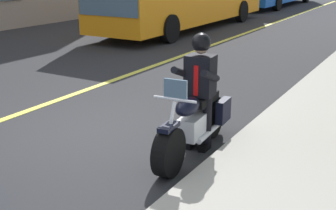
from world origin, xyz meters
TOP-DOWN VIEW (x-y plane):
  - ground_plane at (0.00, 0.00)m, footprint 80.00×80.00m
  - lane_center_stripe at (0.00, -2.00)m, footprint 60.00×0.16m
  - motorcycle_main at (-0.11, 1.59)m, footprint 2.22×0.70m
  - rider_main at (-0.30, 1.57)m, footprint 0.65×0.58m

SIDE VIEW (x-z plane):
  - ground_plane at x=0.00m, z-range 0.00..0.00m
  - lane_center_stripe at x=0.00m, z-range 0.00..0.01m
  - motorcycle_main at x=-0.11m, z-range -0.18..1.08m
  - rider_main at x=-0.30m, z-range 0.17..1.91m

